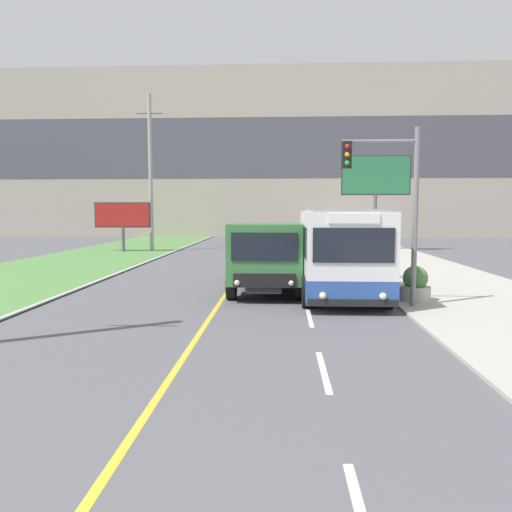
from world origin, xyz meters
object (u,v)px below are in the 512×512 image
Objects in this scene: car_distant at (274,241)px; city_bus at (342,254)px; dump_truck at (266,258)px; planter_round_near at (415,285)px; billboard_small at (123,216)px; billboard_large at (376,179)px; utility_pole_far at (151,173)px; traffic_light_mast at (393,194)px; planter_round_second at (382,265)px.

city_bus is at bearing -82.52° from car_distant.
dump_truck is 5.06m from planter_round_near.
city_bus is 0.86× the size of dump_truck.
car_distant is 1.08× the size of billboard_small.
city_bus is at bearing -103.42° from billboard_large.
planter_round_near is at bearing -16.97° from dump_truck.
billboard_large is 18.19m from billboard_small.
utility_pole_far reaches higher than car_distant.
utility_pole_far is 9.93× the size of planter_round_near.
planter_round_near is at bearing -14.33° from city_bus.
billboard_small is (-14.49, 19.62, -0.95)m from traffic_light_mast.
billboard_large reaches higher than billboard_small.
traffic_light_mast is 7.00m from planter_round_second.
planter_round_second is (4.83, 4.01, -0.67)m from dump_truck.
utility_pole_far reaches higher than traffic_light_mast.
city_bus reaches higher than car_distant.
planter_round_second is at bearing 80.92° from traffic_light_mast.
traffic_light_mast reaches higher than planter_round_near.
billboard_small reaches higher than car_distant.
planter_round_near is (4.82, -20.06, -0.12)m from car_distant.
billboard_small is (-17.92, -1.61, -2.68)m from billboard_large.
car_distant is 0.39× the size of utility_pole_far.
dump_truck is 5.26× the size of planter_round_second.
traffic_light_mast is at bearing -79.56° from car_distant.
dump_truck is at bearing -64.17° from utility_pole_far.
billboard_small is 24.39m from planter_round_near.
planter_round_near is 0.94× the size of planter_round_second.
planter_round_near is (2.26, -0.58, -0.94)m from city_bus.
planter_round_near is (4.79, -1.46, -0.70)m from dump_truck.
billboard_large is at bearing 80.78° from planter_round_second.
planter_round_second is at bearing -46.25° from utility_pole_far.
utility_pole_far is (-8.87, 18.32, 4.34)m from dump_truck.
city_bus is 1.25× the size of car_distant.
city_bus is at bearing 165.67° from planter_round_near.
city_bus is 1.00× the size of traffic_light_mast.
billboard_large reaches higher than planter_round_second.
traffic_light_mast is at bearing -138.72° from planter_round_near.
utility_pole_far is 1.63× the size of billboard_large.
city_bus is 19.67m from car_distant.
city_bus is at bearing -54.06° from billboard_small.
utility_pole_far is 20.44m from planter_round_second.
car_distant is 3.84× the size of planter_round_near.
utility_pole_far is at bearing 29.35° from billboard_small.
traffic_light_mast reaches higher than dump_truck.
utility_pole_far reaches higher than billboard_small.
car_distant is 15.38m from planter_round_second.
car_distant is at bearing 1.81° from utility_pole_far.
planter_round_near is (-2.46, -20.38, -4.60)m from billboard_large.
utility_pole_far is at bearing 133.75° from planter_round_second.
traffic_light_mast is 1.36× the size of billboard_small.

